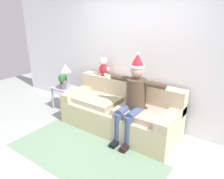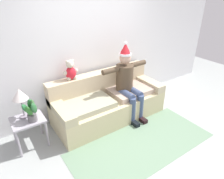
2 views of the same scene
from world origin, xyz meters
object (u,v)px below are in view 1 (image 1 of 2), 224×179
(person_seated, at_px, (133,97))
(table_lamp, at_px, (66,69))
(couch, at_px, (121,112))
(teddy_bear, at_px, (104,67))
(potted_plant, at_px, (63,81))
(side_table, at_px, (65,91))

(person_seated, relative_size, table_lamp, 2.97)
(table_lamp, bearing_deg, couch, -3.68)
(teddy_bear, xyz_separation_m, table_lamp, (-0.95, -0.18, -0.14))
(table_lamp, bearing_deg, potted_plant, -65.03)
(person_seated, height_order, side_table, person_seated)
(table_lamp, distance_m, potted_plant, 0.29)
(couch, relative_size, table_lamp, 4.30)
(potted_plant, bearing_deg, teddy_bear, 22.96)
(couch, relative_size, potted_plant, 5.88)
(table_lamp, relative_size, potted_plant, 1.37)
(couch, bearing_deg, table_lamp, 176.32)
(side_table, distance_m, potted_plant, 0.30)
(person_seated, height_order, teddy_bear, person_seated)
(teddy_bear, xyz_separation_m, potted_plant, (-0.86, -0.37, -0.35))
(teddy_bear, relative_size, side_table, 0.73)
(teddy_bear, bearing_deg, table_lamp, -169.12)
(couch, distance_m, side_table, 1.55)
(couch, bearing_deg, potted_plant, -176.78)
(side_table, bearing_deg, couch, -0.46)
(couch, xyz_separation_m, teddy_bear, (-0.61, 0.28, 0.72))
(person_seated, xyz_separation_m, potted_plant, (-1.83, 0.09, -0.06))
(couch, relative_size, side_table, 4.23)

